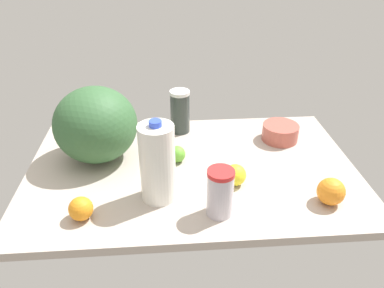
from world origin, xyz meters
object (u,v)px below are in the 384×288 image
at_px(lime_by_jug, 177,154).
at_px(milk_jug, 157,163).
at_px(tumbler_cup, 220,192).
at_px(mixing_bowl, 280,132).
at_px(orange_far_back, 81,209).
at_px(shaker_bottle, 180,111).
at_px(orange_beside_bowl, 331,191).
at_px(lemon_loose, 235,175).
at_px(watermelon, 96,125).

bearing_deg(lime_by_jug, milk_jug, -108.12).
bearing_deg(lime_by_jug, tumbler_cup, -68.78).
bearing_deg(mixing_bowl, orange_far_back, -149.66).
bearing_deg(lime_by_jug, shaker_bottle, 84.47).
distance_m(mixing_bowl, orange_beside_bowl, 0.42).
height_order(orange_beside_bowl, orange_far_back, orange_beside_bowl).
height_order(lemon_loose, orange_far_back, same).
bearing_deg(mixing_bowl, orange_beside_bowl, -83.72).
bearing_deg(lime_by_jug, watermelon, 169.84).
height_order(tumbler_cup, orange_beside_bowl, tumbler_cup).
relative_size(shaker_bottle, lime_by_jug, 2.95).
height_order(shaker_bottle, lime_by_jug, shaker_bottle).
distance_m(mixing_bowl, lime_by_jug, 0.45).
distance_m(mixing_bowl, shaker_bottle, 0.43).
xyz_separation_m(shaker_bottle, orange_far_back, (-0.32, -0.53, -0.06)).
xyz_separation_m(mixing_bowl, orange_far_back, (-0.73, -0.43, 0.00)).
bearing_deg(orange_beside_bowl, tumbler_cup, -176.36).
bearing_deg(milk_jug, shaker_bottle, 78.49).
distance_m(milk_jug, lemon_loose, 0.28).
relative_size(shaker_bottle, tumbler_cup, 1.17).
height_order(shaker_bottle, orange_beside_bowl, shaker_bottle).
xyz_separation_m(watermelon, mixing_bowl, (0.72, 0.08, -0.11)).
distance_m(orange_beside_bowl, orange_far_back, 0.78).
height_order(milk_jug, lime_by_jug, milk_jug).
height_order(watermelon, lime_by_jug, watermelon).
distance_m(milk_jug, tumbler_cup, 0.21).
height_order(mixing_bowl, orange_beside_bowl, orange_beside_bowl).
distance_m(watermelon, milk_jug, 0.34).
distance_m(watermelon, orange_beside_bowl, 0.84).
xyz_separation_m(watermelon, milk_jug, (0.23, -0.26, -0.01)).
relative_size(orange_beside_bowl, lemon_loose, 1.19).
height_order(shaker_bottle, lemon_loose, shaker_bottle).
xyz_separation_m(watermelon, shaker_bottle, (0.32, 0.19, -0.05)).
xyz_separation_m(tumbler_cup, orange_beside_bowl, (0.36, 0.02, -0.04)).
distance_m(watermelon, orange_far_back, 0.36).
distance_m(shaker_bottle, tumbler_cup, 0.55).
bearing_deg(shaker_bottle, orange_beside_bowl, -48.92).
bearing_deg(milk_jug, watermelon, 131.00).
relative_size(watermelon, mixing_bowl, 2.07).
height_order(milk_jug, orange_far_back, milk_jug).
distance_m(milk_jug, mixing_bowl, 0.61).
bearing_deg(tumbler_cup, orange_far_back, 179.01).
relative_size(lemon_loose, orange_far_back, 1.01).
xyz_separation_m(tumbler_cup, lime_by_jug, (-0.12, 0.30, -0.05)).
distance_m(tumbler_cup, orange_beside_bowl, 0.36).
distance_m(mixing_bowl, orange_far_back, 0.85).
distance_m(lime_by_jug, lemon_loose, 0.25).
height_order(watermelon, shaker_bottle, watermelon).
height_order(watermelon, tumbler_cup, watermelon).
relative_size(milk_jug, lemon_loose, 3.75).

